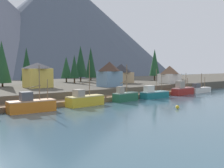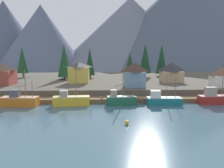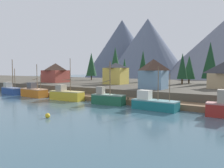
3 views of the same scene
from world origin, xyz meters
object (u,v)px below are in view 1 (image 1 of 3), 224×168
(fishing_boat_red, at_px, (182,90))
(house_blue, at_px, (110,74))
(fishing_boat_green, at_px, (125,96))
(conifer_far_right, at_px, (155,62))
(fishing_boat_teal, at_px, (154,94))
(house_yellow, at_px, (38,75))
(fishing_boat_white, at_px, (200,89))
(conifer_back_right, at_px, (2,62))
(fishing_boat_yellow, at_px, (85,100))
(house_white, at_px, (170,74))
(conifer_centre, at_px, (27,64))
(conifer_far_left, at_px, (66,67))
(house_tan, at_px, (121,73))
(conifer_mid_right, at_px, (74,66))
(conifer_mid_left, at_px, (81,61))
(channel_buoy, at_px, (177,107))
(fishing_boat_orange, at_px, (31,105))
(conifer_near_left, at_px, (91,63))

(fishing_boat_red, distance_m, house_blue, 21.23)
(fishing_boat_green, height_order, conifer_far_right, conifer_far_right)
(fishing_boat_teal, distance_m, house_yellow, 30.48)
(fishing_boat_red, xyz_separation_m, fishing_boat_white, (9.08, 0.20, -0.35))
(fishing_boat_white, bearing_deg, conifer_back_right, 149.39)
(conifer_far_right, bearing_deg, house_yellow, -175.59)
(fishing_boat_yellow, bearing_deg, house_white, 10.55)
(fishing_boat_red, bearing_deg, house_blue, 142.97)
(conifer_centre, height_order, conifer_far_right, conifer_far_right)
(conifer_centre, bearing_deg, house_yellow, -101.32)
(fishing_boat_teal, height_order, house_white, house_white)
(house_yellow, height_order, conifer_far_right, conifer_far_right)
(conifer_far_left, bearing_deg, fishing_boat_teal, -84.58)
(conifer_back_right, relative_size, conifer_far_left, 1.40)
(fishing_boat_red, distance_m, house_white, 13.66)
(house_yellow, xyz_separation_m, conifer_far_left, (17.90, 15.84, 1.86))
(house_tan, xyz_separation_m, conifer_mid_right, (-12.33, 9.38, 2.27))
(conifer_mid_left, bearing_deg, channel_buoy, -103.52)
(fishing_boat_red, bearing_deg, house_yellow, 144.41)
(fishing_boat_orange, xyz_separation_m, fishing_boat_white, (53.99, 0.54, -0.22))
(fishing_boat_white, xyz_separation_m, conifer_mid_left, (-18.76, 36.91, 8.81))
(conifer_mid_left, bearing_deg, conifer_far_right, -25.09)
(conifer_near_left, height_order, conifer_far_right, conifer_near_left)
(fishing_boat_orange, bearing_deg, fishing_boat_green, 5.28)
(fishing_boat_white, bearing_deg, conifer_far_right, 74.11)
(fishing_boat_green, xyz_separation_m, conifer_mid_left, (12.36, 37.16, 8.64))
(fishing_boat_red, relative_size, conifer_near_left, 0.64)
(channel_buoy, bearing_deg, house_white, 40.38)
(fishing_boat_white, xyz_separation_m, house_blue, (-26.38, 11.19, 4.97))
(fishing_boat_green, distance_m, house_yellow, 24.50)
(fishing_boat_orange, relative_size, conifer_near_left, 0.65)
(fishing_boat_yellow, distance_m, conifer_mid_right, 36.10)
(fishing_boat_yellow, height_order, house_tan, fishing_boat_yellow)
(fishing_boat_red, relative_size, conifer_mid_right, 0.88)
(conifer_far_left, bearing_deg, fishing_boat_white, -55.81)
(fishing_boat_yellow, distance_m, house_tan, 36.86)
(fishing_boat_teal, relative_size, conifer_near_left, 0.61)
(fishing_boat_green, bearing_deg, house_white, 14.07)
(conifer_mid_left, distance_m, channel_buoy, 54.18)
(fishing_boat_yellow, distance_m, fishing_boat_white, 42.51)
(conifer_back_right, bearing_deg, conifer_near_left, 16.69)
(fishing_boat_red, bearing_deg, conifer_far_right, 52.80)
(conifer_centre, bearing_deg, fishing_boat_orange, -111.78)
(house_blue, relative_size, house_yellow, 1.04)
(house_white, bearing_deg, fishing_boat_yellow, -165.29)
(conifer_mid_left, distance_m, conifer_far_right, 28.89)
(house_tan, height_order, conifer_centre, conifer_centre)
(conifer_back_right, bearing_deg, house_blue, -39.70)
(fishing_boat_teal, bearing_deg, conifer_far_right, 43.60)
(house_white, height_order, house_yellow, house_yellow)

